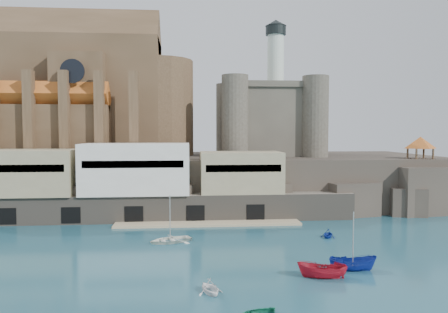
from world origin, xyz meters
TOP-DOWN VIEW (x-y plane):
  - ground at (0.00, 0.00)m, footprint 300.00×300.00m
  - promontory at (-0.19, 39.37)m, footprint 100.00×36.00m
  - quay at (-10.19, 23.07)m, footprint 70.00×12.00m
  - church at (-24.13, 41.85)m, footprint 47.00×25.93m
  - castle_keep at (16.08, 41.08)m, footprint 21.20×21.20m
  - rock_outcrop at (42.00, 25.84)m, footprint 14.50×10.50m
  - pavilion at (42.00, 26.00)m, footprint 6.40×6.40m
  - boat_1 at (0.74, -12.05)m, footprint 3.23×2.64m
  - boat_2 at (16.51, -6.67)m, footprint 2.20×2.16m
  - boat_5 at (12.43, -8.83)m, footprint 2.30×2.26m
  - boat_6 at (-3.69, 7.27)m, footprint 2.76×4.32m
  - boat_7 at (18.62, 8.07)m, footprint 2.93×2.53m

SIDE VIEW (x-z plane):
  - ground at x=0.00m, z-range 0.00..0.00m
  - boat_1 at x=0.74m, z-range -1.62..1.62m
  - boat_2 at x=16.51m, z-range -2.56..2.56m
  - boat_5 at x=12.43m, z-range -2.55..2.55m
  - boat_6 at x=-3.69m, z-range -2.93..2.93m
  - boat_7 at x=18.62m, z-range -1.45..1.45m
  - rock_outcrop at x=42.00m, z-range -0.33..8.37m
  - promontory at x=-0.19m, z-range -0.08..9.92m
  - quay at x=-10.19m, z-range -0.46..12.59m
  - pavilion at x=42.00m, z-range 10.03..15.43m
  - castle_keep at x=16.08m, z-range 3.66..32.96m
  - church at x=-24.13m, z-range 6.88..37.38m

